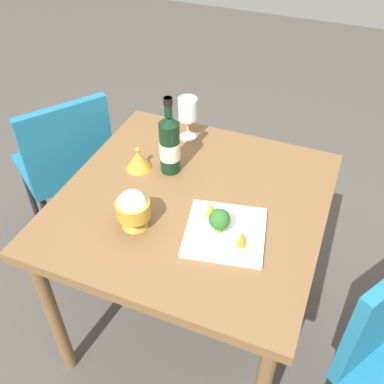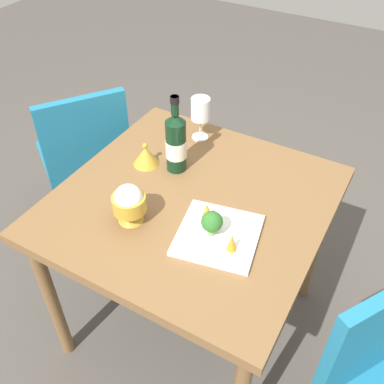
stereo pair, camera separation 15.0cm
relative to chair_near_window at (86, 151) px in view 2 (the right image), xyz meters
The scene contains 11 objects.
ground_plane 0.94m from the chair_near_window, 160.97° to the left, with size 8.00×8.00×0.00m, color #4C4742.
dining_table 0.79m from the chair_near_window, 160.97° to the left, with size 0.91×0.91×0.75m.
chair_near_window is the anchor object (origin of this frame).
wine_bottle 0.70m from the chair_near_window, 167.50° to the left, with size 0.08×0.08×0.30m.
wine_glass 0.68m from the chair_near_window, behind, with size 0.08×0.08×0.18m.
rice_bowl 0.81m from the chair_near_window, 144.01° to the left, with size 0.11×0.11×0.14m.
rice_bowl_lid 0.57m from the chair_near_window, 161.08° to the left, with size 0.10×0.10×0.09m.
serving_plate 0.99m from the chair_near_window, 157.57° to the left, with size 0.29×0.29×0.02m.
broccoli_floret 1.00m from the chair_near_window, 156.56° to the left, with size 0.07×0.07×0.09m.
carrot_garnish_left 1.07m from the chair_near_window, 156.90° to the left, with size 0.03×0.03×0.06m.
carrot_garnish_right 0.93m from the chair_near_window, 158.65° to the left, with size 0.04×0.04×0.06m.
Camera 2 is at (-0.56, 0.98, 1.77)m, focal length 40.95 mm.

